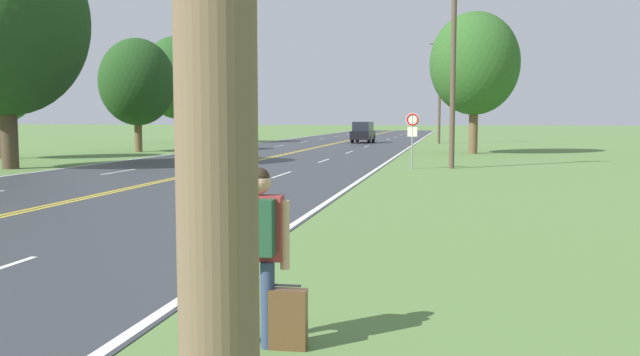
{
  "coord_description": "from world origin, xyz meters",
  "views": [
    {
      "loc": [
        10.36,
        -0.92,
        2.32
      ],
      "look_at": [
        7.3,
        14.53,
        0.9
      ],
      "focal_mm": 38.0,
      "sensor_mm": 36.0,
      "label": 1
    }
  ],
  "objects_px": {
    "tree_far_back": "(5,21)",
    "car_black_suv_mid_near": "(363,132)",
    "traffic_sign": "(412,127)",
    "tree_left_verge": "(137,82)",
    "hitchhiker_person": "(258,238)",
    "tree_right_cluster": "(475,64)",
    "suitcase": "(288,319)",
    "tree_behind_sign": "(178,78)"
  },
  "relations": [
    {
      "from": "tree_far_back",
      "to": "car_black_suv_mid_near",
      "type": "bearing_deg",
      "value": 71.25
    },
    {
      "from": "traffic_sign",
      "to": "tree_left_verge",
      "type": "distance_m",
      "value": 22.59
    },
    {
      "from": "hitchhiker_person",
      "to": "tree_right_cluster",
      "type": "distance_m",
      "value": 38.4
    },
    {
      "from": "tree_far_back",
      "to": "tree_right_cluster",
      "type": "bearing_deg",
      "value": 39.59
    },
    {
      "from": "suitcase",
      "to": "traffic_sign",
      "type": "height_order",
      "value": "traffic_sign"
    },
    {
      "from": "traffic_sign",
      "to": "tree_far_back",
      "type": "xyz_separation_m",
      "value": [
        -17.81,
        -3.51,
        4.67
      ]
    },
    {
      "from": "hitchhiker_person",
      "to": "tree_right_cluster",
      "type": "height_order",
      "value": "tree_right_cluster"
    },
    {
      "from": "traffic_sign",
      "to": "tree_right_cluster",
      "type": "xyz_separation_m",
      "value": [
        3.05,
        13.75,
        3.81
      ]
    },
    {
      "from": "traffic_sign",
      "to": "tree_far_back",
      "type": "height_order",
      "value": "tree_far_back"
    },
    {
      "from": "suitcase",
      "to": "tree_far_back",
      "type": "distance_m",
      "value": 28.22
    },
    {
      "from": "traffic_sign",
      "to": "tree_behind_sign",
      "type": "xyz_separation_m",
      "value": [
        -22.42,
        26.49,
        3.93
      ]
    },
    {
      "from": "tree_left_verge",
      "to": "tree_right_cluster",
      "type": "relative_size",
      "value": 0.85
    },
    {
      "from": "tree_left_verge",
      "to": "tree_behind_sign",
      "type": "height_order",
      "value": "tree_behind_sign"
    },
    {
      "from": "traffic_sign",
      "to": "tree_behind_sign",
      "type": "bearing_deg",
      "value": 130.24
    },
    {
      "from": "suitcase",
      "to": "tree_far_back",
      "type": "relative_size",
      "value": 0.06
    },
    {
      "from": "hitchhiker_person",
      "to": "tree_left_verge",
      "type": "height_order",
      "value": "tree_left_verge"
    },
    {
      "from": "car_black_suv_mid_near",
      "to": "tree_behind_sign",
      "type": "bearing_deg",
      "value": -73.97
    },
    {
      "from": "tree_behind_sign",
      "to": "tree_left_verge",
      "type": "bearing_deg",
      "value": -77.23
    },
    {
      "from": "tree_left_verge",
      "to": "tree_right_cluster",
      "type": "height_order",
      "value": "tree_right_cluster"
    },
    {
      "from": "tree_left_verge",
      "to": "car_black_suv_mid_near",
      "type": "relative_size",
      "value": 1.85
    },
    {
      "from": "traffic_sign",
      "to": "tree_left_verge",
      "type": "xyz_separation_m",
      "value": [
        -19.08,
        11.77,
        2.77
      ]
    },
    {
      "from": "tree_left_verge",
      "to": "tree_far_back",
      "type": "distance_m",
      "value": 15.45
    },
    {
      "from": "suitcase",
      "to": "tree_right_cluster",
      "type": "bearing_deg",
      "value": -6.73
    },
    {
      "from": "suitcase",
      "to": "tree_behind_sign",
      "type": "height_order",
      "value": "tree_behind_sign"
    },
    {
      "from": "tree_far_back",
      "to": "tree_behind_sign",
      "type": "bearing_deg",
      "value": 98.72
    },
    {
      "from": "car_black_suv_mid_near",
      "to": "traffic_sign",
      "type": "bearing_deg",
      "value": 13.8
    },
    {
      "from": "traffic_sign",
      "to": "tree_behind_sign",
      "type": "relative_size",
      "value": 0.26
    },
    {
      "from": "hitchhiker_person",
      "to": "car_black_suv_mid_near",
      "type": "bearing_deg",
      "value": 3.97
    },
    {
      "from": "suitcase",
      "to": "traffic_sign",
      "type": "xyz_separation_m",
      "value": [
        -0.24,
        24.27,
        1.6
      ]
    },
    {
      "from": "suitcase",
      "to": "tree_left_verge",
      "type": "bearing_deg",
      "value": 25.69
    },
    {
      "from": "hitchhiker_person",
      "to": "suitcase",
      "type": "bearing_deg",
      "value": -96.74
    },
    {
      "from": "tree_behind_sign",
      "to": "tree_right_cluster",
      "type": "relative_size",
      "value": 1.06
    },
    {
      "from": "tree_left_verge",
      "to": "tree_behind_sign",
      "type": "bearing_deg",
      "value": 102.77
    },
    {
      "from": "tree_right_cluster",
      "to": "car_black_suv_mid_near",
      "type": "height_order",
      "value": "tree_right_cluster"
    },
    {
      "from": "hitchhiker_person",
      "to": "suitcase",
      "type": "distance_m",
      "value": 0.87
    },
    {
      "from": "hitchhiker_person",
      "to": "tree_right_cluster",
      "type": "relative_size",
      "value": 0.2
    },
    {
      "from": "tree_far_back",
      "to": "car_black_suv_mid_near",
      "type": "distance_m",
      "value": 36.31
    },
    {
      "from": "tree_right_cluster",
      "to": "tree_far_back",
      "type": "xyz_separation_m",
      "value": [
        -20.86,
        -17.25,
        0.87
      ]
    },
    {
      "from": "suitcase",
      "to": "tree_behind_sign",
      "type": "xyz_separation_m",
      "value": [
        -22.66,
        50.76,
        5.53
      ]
    },
    {
      "from": "hitchhiker_person",
      "to": "suitcase",
      "type": "height_order",
      "value": "hitchhiker_person"
    },
    {
      "from": "tree_right_cluster",
      "to": "hitchhiker_person",
      "type": "bearing_deg",
      "value": -94.69
    },
    {
      "from": "hitchhiker_person",
      "to": "tree_far_back",
      "type": "relative_size",
      "value": 0.17
    }
  ]
}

